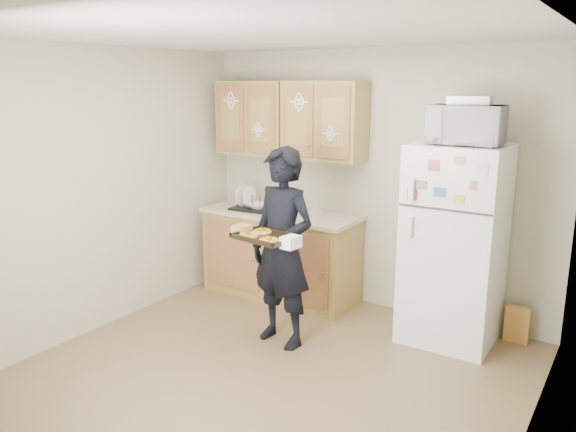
% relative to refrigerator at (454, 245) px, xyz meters
% --- Properties ---
extents(floor, '(3.60, 3.60, 0.00)m').
position_rel_refrigerator_xyz_m(floor, '(-0.95, -1.43, -0.85)').
color(floor, brown).
rests_on(floor, ground).
extents(ceiling, '(3.60, 3.60, 0.00)m').
position_rel_refrigerator_xyz_m(ceiling, '(-0.95, -1.43, 1.65)').
color(ceiling, silver).
rests_on(ceiling, wall_back).
extents(wall_back, '(3.60, 0.04, 2.50)m').
position_rel_refrigerator_xyz_m(wall_back, '(-0.95, 0.37, 0.40)').
color(wall_back, '#B5AE93').
rests_on(wall_back, floor).
extents(wall_front, '(3.60, 0.04, 2.50)m').
position_rel_refrigerator_xyz_m(wall_front, '(-0.95, -3.23, 0.40)').
color(wall_front, '#B5AE93').
rests_on(wall_front, floor).
extents(wall_left, '(0.04, 3.60, 2.50)m').
position_rel_refrigerator_xyz_m(wall_left, '(-2.75, -1.43, 0.40)').
color(wall_left, '#B5AE93').
rests_on(wall_left, floor).
extents(wall_right, '(0.04, 3.60, 2.50)m').
position_rel_refrigerator_xyz_m(wall_right, '(0.85, -1.43, 0.40)').
color(wall_right, '#B5AE93').
rests_on(wall_right, floor).
extents(refrigerator, '(0.75, 0.70, 1.70)m').
position_rel_refrigerator_xyz_m(refrigerator, '(0.00, 0.00, 0.00)').
color(refrigerator, white).
rests_on(refrigerator, floor).
extents(base_cabinet, '(1.60, 0.60, 0.86)m').
position_rel_refrigerator_xyz_m(base_cabinet, '(-1.80, 0.05, -0.42)').
color(base_cabinet, olive).
rests_on(base_cabinet, floor).
extents(countertop, '(1.64, 0.64, 0.04)m').
position_rel_refrigerator_xyz_m(countertop, '(-1.80, 0.05, 0.03)').
color(countertop, beige).
rests_on(countertop, base_cabinet).
extents(upper_cab_left, '(0.80, 0.33, 0.75)m').
position_rel_refrigerator_xyz_m(upper_cab_left, '(-2.20, 0.18, 0.98)').
color(upper_cab_left, olive).
rests_on(upper_cab_left, wall_back).
extents(upper_cab_right, '(0.80, 0.33, 0.75)m').
position_rel_refrigerator_xyz_m(upper_cab_right, '(-1.38, 0.18, 0.98)').
color(upper_cab_right, olive).
rests_on(upper_cab_right, wall_back).
extents(cereal_box, '(0.20, 0.07, 0.32)m').
position_rel_refrigerator_xyz_m(cereal_box, '(0.52, 0.24, -0.69)').
color(cereal_box, '#DFC34E').
rests_on(cereal_box, floor).
extents(person, '(0.66, 0.48, 1.68)m').
position_rel_refrigerator_xyz_m(person, '(-1.18, -0.85, -0.01)').
color(person, black).
rests_on(person, floor).
extents(baking_tray, '(0.50, 0.40, 0.04)m').
position_rel_refrigerator_xyz_m(baking_tray, '(-1.14, -1.15, 0.16)').
color(baking_tray, black).
rests_on(baking_tray, person).
extents(pizza_front_left, '(0.15, 0.15, 0.02)m').
position_rel_refrigerator_xyz_m(pizza_front_left, '(-1.26, -1.21, 0.18)').
color(pizza_front_left, orange).
rests_on(pizza_front_left, baking_tray).
extents(pizza_front_right, '(0.15, 0.15, 0.02)m').
position_rel_refrigerator_xyz_m(pizza_front_right, '(-1.04, -1.24, 0.18)').
color(pizza_front_right, orange).
rests_on(pizza_front_right, baking_tray).
extents(pizza_back_left, '(0.15, 0.15, 0.02)m').
position_rel_refrigerator_xyz_m(pizza_back_left, '(-1.23, -1.06, 0.18)').
color(pizza_back_left, orange).
rests_on(pizza_back_left, baking_tray).
extents(microwave, '(0.58, 0.41, 0.31)m').
position_rel_refrigerator_xyz_m(microwave, '(0.04, -0.05, 1.01)').
color(microwave, white).
rests_on(microwave, refrigerator).
extents(foil_pan, '(0.34, 0.25, 0.07)m').
position_rel_refrigerator_xyz_m(foil_pan, '(0.05, -0.02, 1.20)').
color(foil_pan, silver).
rests_on(foil_pan, microwave).
extents(dish_rack, '(0.43, 0.33, 0.16)m').
position_rel_refrigerator_xyz_m(dish_rack, '(-2.11, -0.02, 0.13)').
color(dish_rack, black).
rests_on(dish_rack, countertop).
extents(bowl, '(0.22, 0.22, 0.05)m').
position_rel_refrigerator_xyz_m(bowl, '(-2.03, -0.02, 0.10)').
color(bowl, silver).
rests_on(bowl, dish_rack).
extents(soap_bottle, '(0.09, 0.10, 0.17)m').
position_rel_refrigerator_xyz_m(soap_bottle, '(-1.31, -0.08, 0.14)').
color(soap_bottle, white).
rests_on(soap_bottle, countertop).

